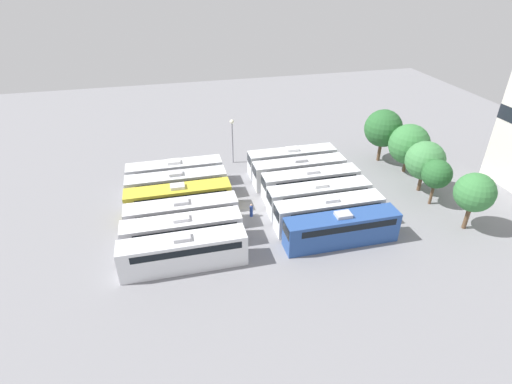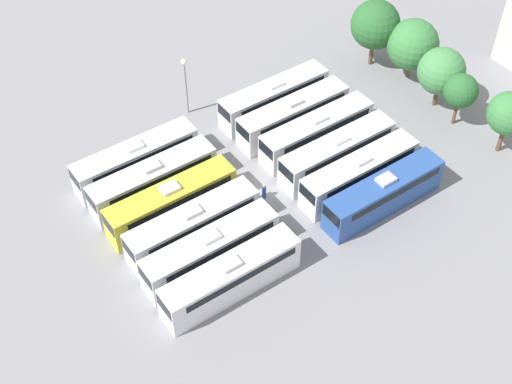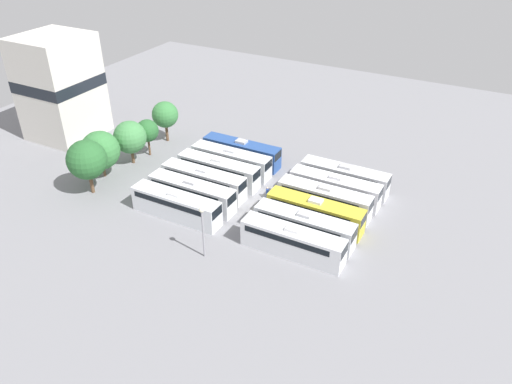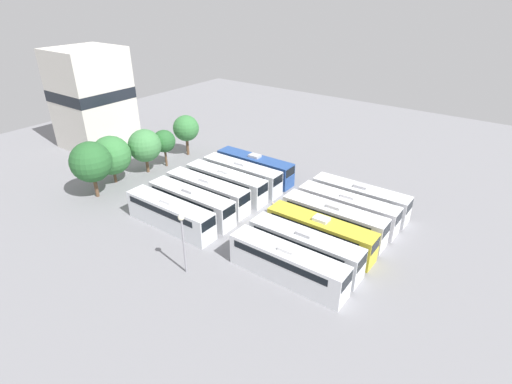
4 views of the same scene
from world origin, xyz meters
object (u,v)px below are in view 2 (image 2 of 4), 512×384
object	(u,v)px
bus_7	(293,114)
bus_11	(384,193)
tree_0	(375,25)
bus_2	(172,201)
bus_1	(154,179)
bus_8	(317,131)
bus_0	(136,159)
tree_1	(413,45)
bus_9	(338,152)
tree_2	(441,71)
bus_5	(231,276)
tree_4	(509,114)
bus_4	(211,249)
worker_person	(264,191)
bus_3	(193,225)
tree_3	(461,91)
bus_10	(360,172)
bus_6	(274,97)
light_pole	(185,76)

from	to	relation	value
bus_7	bus_11	world-z (taller)	same
tree_0	bus_2	bearing A→B (deg)	-76.36
bus_2	bus_11	world-z (taller)	same
bus_1	bus_8	bearing A→B (deg)	78.52
bus_0	bus_11	distance (m)	22.70
bus_0	tree_1	distance (m)	31.33
bus_9	tree_1	xyz separation A→B (m)	(-6.40, 15.23, 2.30)
bus_2	tree_2	xyz separation A→B (m)	(2.08, 30.07, 2.39)
bus_7	tree_2	size ratio (longest dim) A/B	1.81
bus_5	tree_2	bearing A→B (deg)	104.16
bus_7	tree_4	xyz separation A→B (m)	(13.93, 14.40, 2.71)
bus_4	worker_person	world-z (taller)	bus_4
bus_3	tree_1	world-z (taller)	tree_1
bus_5	tree_3	distance (m)	30.21
bus_9	bus_10	xyz separation A→B (m)	(3.25, -0.11, 0.00)
bus_5	bus_6	xyz separation A→B (m)	(-16.35, 16.12, 0.00)
light_pole	tree_4	distance (m)	30.96
bus_6	tree_4	xyz separation A→B (m)	(17.25, 14.32, 2.71)
worker_person	light_pole	size ratio (longest dim) A/B	0.25
bus_5	bus_1	bearing A→B (deg)	178.64
bus_11	tree_0	world-z (taller)	tree_0
bus_0	bus_9	bearing A→B (deg)	57.93
tree_4	light_pole	bearing A→B (deg)	-135.65
bus_7	bus_11	bearing A→B (deg)	0.23
bus_7	worker_person	world-z (taller)	bus_7
bus_0	bus_2	bearing A→B (deg)	-0.12
tree_0	bus_4	bearing A→B (deg)	-65.19
bus_3	worker_person	xyz separation A→B (m)	(-0.56, 7.76, -1.07)
bus_10	tree_2	size ratio (longest dim) A/B	1.81
bus_7	tree_3	world-z (taller)	tree_3
bus_6	bus_9	distance (m)	10.01
bus_0	bus_6	distance (m)	15.81
bus_3	bus_8	xyz separation A→B (m)	(-3.36, 15.96, 0.00)
light_pole	tree_1	size ratio (longest dim) A/B	0.96
bus_11	light_pole	xyz separation A→B (m)	(-21.31, -7.30, 2.73)
bus_5	bus_10	size ratio (longest dim) A/B	1.00
bus_1	bus_10	distance (m)	18.58
bus_4	bus_8	bearing A→B (deg)	111.91
bus_0	bus_3	bearing A→B (deg)	0.57
bus_5	bus_6	bearing A→B (deg)	135.42
bus_1	bus_5	world-z (taller)	same
bus_4	bus_9	world-z (taller)	same
bus_11	tree_1	world-z (taller)	tree_1
bus_0	bus_4	bearing A→B (deg)	-0.58
bus_10	tree_1	world-z (taller)	tree_1
tree_4	bus_4	bearing A→B (deg)	-97.79
bus_7	bus_8	xyz separation A→B (m)	(3.28, 0.34, 0.00)
bus_2	bus_9	xyz separation A→B (m)	(3.40, 15.83, 0.00)
bus_5	tree_3	xyz separation A→B (m)	(-4.45, 29.80, 2.23)
bus_7	bus_10	bearing A→B (deg)	-0.08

